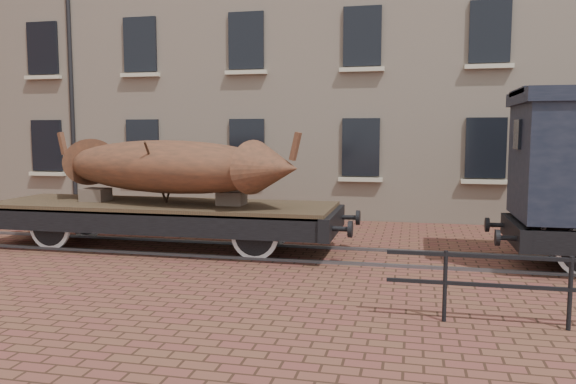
# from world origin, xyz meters

# --- Properties ---
(ground) EXTENTS (90.00, 90.00, 0.00)m
(ground) POSITION_xyz_m (0.00, 0.00, 0.00)
(ground) COLOR brown
(warehouse_cream) EXTENTS (40.00, 10.19, 14.00)m
(warehouse_cream) POSITION_xyz_m (3.00, 9.99, 7.00)
(warehouse_cream) COLOR beige
(warehouse_cream) RESTS_ON ground
(rail_track) EXTENTS (30.00, 1.52, 0.06)m
(rail_track) POSITION_xyz_m (0.00, 0.00, 0.03)
(rail_track) COLOR #59595E
(rail_track) RESTS_ON ground
(flatcar_wagon) EXTENTS (8.82, 2.39, 1.33)m
(flatcar_wagon) POSITION_xyz_m (-3.02, -0.00, 0.83)
(flatcar_wagon) COLOR #4C3724
(flatcar_wagon) RESTS_ON ground
(iron_boat) EXTENTS (6.72, 3.31, 1.62)m
(iron_boat) POSITION_xyz_m (-2.92, 0.00, 1.87)
(iron_boat) COLOR brown
(iron_boat) RESTS_ON flatcar_wagon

